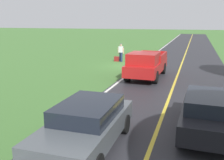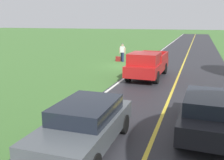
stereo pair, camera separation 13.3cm
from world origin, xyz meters
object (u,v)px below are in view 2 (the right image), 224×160
(hitchhiker_walking, at_px, (123,51))
(sedan_ahead_same_lane, at_px, (85,124))
(pickup_truck_passing, at_px, (147,64))
(sedan_mid_oncoming, at_px, (209,112))
(suitcase_carried, at_px, (118,59))

(hitchhiker_walking, relative_size, sedan_ahead_same_lane, 0.40)
(sedan_ahead_same_lane, bearing_deg, pickup_truck_passing, -89.31)
(pickup_truck_passing, bearing_deg, hitchhiker_walking, -60.70)
(pickup_truck_passing, xyz_separation_m, sedan_ahead_same_lane, (-0.12, 10.39, -0.21))
(sedan_ahead_same_lane, bearing_deg, sedan_mid_oncoming, -147.60)
(suitcase_carried, bearing_deg, pickup_truck_passing, 36.06)
(pickup_truck_passing, bearing_deg, suitcase_carried, -57.73)
(suitcase_carried, bearing_deg, hitchhiker_walking, 100.86)
(hitchhiker_walking, distance_m, sedan_mid_oncoming, 16.37)
(suitcase_carried, relative_size, sedan_mid_oncoming, 0.11)
(hitchhiker_walking, distance_m, sedan_ahead_same_lane, 17.31)
(sedan_mid_oncoming, xyz_separation_m, sedan_ahead_same_lane, (3.63, 2.30, 0.00))
(hitchhiker_walking, relative_size, sedan_mid_oncoming, 0.39)
(hitchhiker_walking, bearing_deg, pickup_truck_passing, 119.30)
(hitchhiker_walking, xyz_separation_m, sedan_ahead_same_lane, (-3.77, 16.90, -0.23))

